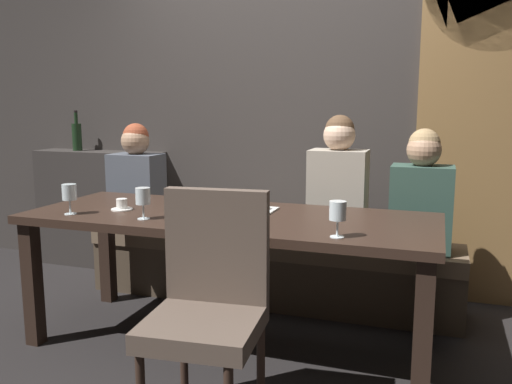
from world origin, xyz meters
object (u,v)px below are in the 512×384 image
(chair_near_side, at_px, (209,296))
(diner_far_end, at_px, (422,194))
(wine_bottle_dark_red, at_px, (77,136))
(dessert_plate, at_px, (259,208))
(wine_glass_end_left, at_px, (143,197))
(espresso_cup, at_px, (122,205))
(wine_glass_center_front, at_px, (69,194))
(dining_table, at_px, (229,230))
(diner_redhead, at_px, (137,178))
(fork_on_table, at_px, (237,208))
(wine_glass_end_right, at_px, (338,213))
(banquette_bench, at_px, (268,268))
(diner_bearded, at_px, (338,183))

(chair_near_side, xyz_separation_m, diner_far_end, (0.76, 1.40, 0.24))
(wine_bottle_dark_red, xyz_separation_m, dessert_plate, (1.88, -0.89, -0.32))
(wine_glass_end_left, height_order, espresso_cup, wine_glass_end_left)
(dessert_plate, bearing_deg, wine_glass_center_front, -155.69)
(dining_table, height_order, wine_bottle_dark_red, wine_bottle_dark_red)
(diner_redhead, height_order, fork_on_table, diner_redhead)
(wine_bottle_dark_red, relative_size, wine_glass_end_right, 1.99)
(dining_table, height_order, wine_glass_center_front, wine_glass_center_front)
(chair_near_side, xyz_separation_m, fork_on_table, (-0.23, 0.90, 0.18))
(wine_glass_end_right, height_order, fork_on_table, wine_glass_end_right)
(wine_glass_center_front, height_order, espresso_cup, wine_glass_center_front)
(banquette_bench, distance_m, chair_near_side, 1.47)
(dessert_plate, bearing_deg, diner_far_end, 32.04)
(wine_bottle_dark_red, relative_size, wine_glass_center_front, 1.99)
(diner_redhead, bearing_deg, wine_glass_end_right, -31.56)
(espresso_cup, bearing_deg, dessert_plate, 17.26)
(diner_bearded, xyz_separation_m, espresso_cup, (-1.07, -0.81, -0.07))
(diner_far_end, bearing_deg, wine_glass_end_left, -145.25)
(diner_redhead, distance_m, fork_on_table, 1.12)
(chair_near_side, height_order, diner_bearded, diner_bearded)
(diner_redhead, distance_m, wine_glass_end_right, 1.93)
(diner_redhead, xyz_separation_m, fork_on_table, (0.98, -0.53, -0.06))
(diner_bearded, relative_size, wine_glass_center_front, 4.95)
(wine_bottle_dark_red, height_order, wine_glass_center_front, wine_bottle_dark_red)
(dining_table, bearing_deg, chair_near_side, -74.24)
(fork_on_table, bearing_deg, dining_table, -96.17)
(wine_glass_center_front, xyz_separation_m, fork_on_table, (0.79, 0.45, -0.11))
(chair_near_side, relative_size, wine_glass_end_left, 5.98)
(dessert_plate, bearing_deg, wine_bottle_dark_red, 154.60)
(chair_near_side, height_order, wine_glass_end_left, chair_near_side)
(diner_far_end, bearing_deg, diner_bearded, 174.57)
(wine_glass_center_front, bearing_deg, dessert_plate, 24.31)
(dining_table, xyz_separation_m, wine_bottle_dark_red, (-1.75, 1.04, 0.42))
(diner_redhead, relative_size, diner_far_end, 1.01)
(chair_near_side, relative_size, diner_bearded, 1.21)
(wine_bottle_dark_red, distance_m, dessert_plate, 2.10)
(fork_on_table, bearing_deg, espresso_cup, -169.35)
(diner_redhead, xyz_separation_m, espresso_cup, (0.39, -0.79, -0.03))
(wine_glass_end_left, xyz_separation_m, wine_glass_center_front, (-0.44, -0.02, -0.00))
(wine_bottle_dark_red, distance_m, wine_glass_end_left, 1.90)
(diner_far_end, relative_size, wine_bottle_dark_red, 2.26)
(diner_far_end, relative_size, wine_glass_center_front, 4.49)
(diner_bearded, xyz_separation_m, diner_far_end, (0.51, -0.05, -0.04))
(wine_glass_end_right, bearing_deg, chair_near_side, -136.58)
(diner_redhead, height_order, dessert_plate, diner_redhead)
(dining_table, distance_m, wine_glass_end_left, 0.49)
(dining_table, bearing_deg, wine_glass_end_right, -25.33)
(diner_redhead, distance_m, espresso_cup, 0.88)
(chair_near_side, distance_m, diner_bearded, 1.49)
(diner_bearded, height_order, wine_glass_end_right, diner_bearded)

